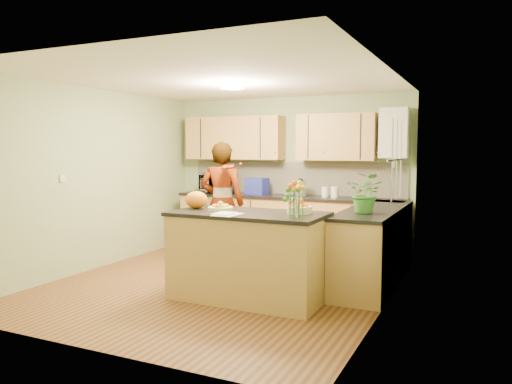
% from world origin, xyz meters
% --- Properties ---
extents(floor, '(4.50, 4.50, 0.00)m').
position_xyz_m(floor, '(0.00, 0.00, 0.00)').
color(floor, '#532B17').
rests_on(floor, ground).
extents(ceiling, '(4.00, 4.50, 0.02)m').
position_xyz_m(ceiling, '(0.00, 0.00, 2.50)').
color(ceiling, white).
rests_on(ceiling, wall_back).
extents(wall_back, '(4.00, 0.02, 2.50)m').
position_xyz_m(wall_back, '(0.00, 2.25, 1.25)').
color(wall_back, '#8EA576').
rests_on(wall_back, floor).
extents(wall_front, '(4.00, 0.02, 2.50)m').
position_xyz_m(wall_front, '(0.00, -2.25, 1.25)').
color(wall_front, '#8EA576').
rests_on(wall_front, floor).
extents(wall_left, '(0.02, 4.50, 2.50)m').
position_xyz_m(wall_left, '(-2.00, 0.00, 1.25)').
color(wall_left, '#8EA576').
rests_on(wall_left, floor).
extents(wall_right, '(0.02, 4.50, 2.50)m').
position_xyz_m(wall_right, '(2.00, 0.00, 1.25)').
color(wall_right, '#8EA576').
rests_on(wall_right, floor).
extents(back_counter, '(3.64, 0.62, 0.94)m').
position_xyz_m(back_counter, '(0.10, 1.95, 0.47)').
color(back_counter, '#AB8744').
rests_on(back_counter, floor).
extents(right_counter, '(0.62, 2.24, 0.94)m').
position_xyz_m(right_counter, '(1.70, 0.85, 0.47)').
color(right_counter, '#AB8744').
rests_on(right_counter, floor).
extents(splashback, '(3.60, 0.02, 0.52)m').
position_xyz_m(splashback, '(0.10, 2.23, 1.20)').
color(splashback, beige).
rests_on(splashback, back_counter).
extents(upper_cabinets, '(3.20, 0.34, 0.70)m').
position_xyz_m(upper_cabinets, '(-0.18, 2.08, 1.85)').
color(upper_cabinets, '#AB8744').
rests_on(upper_cabinets, wall_back).
extents(boiler, '(0.40, 0.30, 0.86)m').
position_xyz_m(boiler, '(1.70, 2.09, 1.90)').
color(boiler, silver).
rests_on(boiler, wall_back).
extents(window_right, '(0.01, 1.30, 1.05)m').
position_xyz_m(window_right, '(1.99, 0.60, 1.55)').
color(window_right, silver).
rests_on(window_right, wall_right).
extents(light_switch, '(0.02, 0.09, 0.09)m').
position_xyz_m(light_switch, '(-1.99, -0.60, 1.30)').
color(light_switch, silver).
rests_on(light_switch, wall_left).
extents(ceiling_lamp, '(0.30, 0.30, 0.07)m').
position_xyz_m(ceiling_lamp, '(0.00, 0.30, 2.46)').
color(ceiling_lamp, '#FFEABF').
rests_on(ceiling_lamp, ceiling).
extents(peninsula_island, '(1.71, 0.87, 0.98)m').
position_xyz_m(peninsula_island, '(0.56, -0.41, 0.49)').
color(peninsula_island, '#AB8744').
rests_on(peninsula_island, floor).
extents(fruit_dish, '(0.28, 0.28, 0.10)m').
position_xyz_m(fruit_dish, '(0.21, -0.41, 1.02)').
color(fruit_dish, '#F7ECC5').
rests_on(fruit_dish, peninsula_island).
extents(orange_bowl, '(0.27, 0.27, 0.16)m').
position_xyz_m(orange_bowl, '(1.11, -0.26, 1.04)').
color(orange_bowl, '#F7ECC5').
rests_on(orange_bowl, peninsula_island).
extents(flower_vase, '(0.24, 0.24, 0.44)m').
position_xyz_m(flower_vase, '(1.16, -0.59, 1.27)').
color(flower_vase, silver).
rests_on(flower_vase, peninsula_island).
extents(orange_bag, '(0.33, 0.30, 0.20)m').
position_xyz_m(orange_bag, '(-0.14, -0.36, 1.08)').
color(orange_bag, orange).
rests_on(orange_bag, peninsula_island).
extents(papers, '(0.24, 0.33, 0.01)m').
position_xyz_m(papers, '(0.46, -0.71, 0.98)').
color(papers, white).
rests_on(papers, peninsula_island).
extents(violinist, '(0.72, 0.55, 1.78)m').
position_xyz_m(violinist, '(-0.52, 0.95, 0.89)').
color(violinist, tan).
rests_on(violinist, floor).
extents(violin, '(0.59, 0.51, 0.15)m').
position_xyz_m(violin, '(-0.32, 0.73, 1.42)').
color(violin, '#4E1104').
rests_on(violin, violinist).
extents(microwave, '(0.63, 0.49, 0.31)m').
position_xyz_m(microwave, '(-1.15, 1.96, 1.10)').
color(microwave, silver).
rests_on(microwave, back_counter).
extents(blue_box, '(0.35, 0.28, 0.26)m').
position_xyz_m(blue_box, '(-0.43, 1.95, 1.07)').
color(blue_box, navy).
rests_on(blue_box, back_counter).
extents(kettle, '(0.17, 0.17, 0.32)m').
position_xyz_m(kettle, '(0.32, 1.93, 1.07)').
color(kettle, silver).
rests_on(kettle, back_counter).
extents(jar_cream, '(0.11, 0.11, 0.16)m').
position_xyz_m(jar_cream, '(0.72, 1.96, 1.02)').
color(jar_cream, '#F7ECC5').
rests_on(jar_cream, back_counter).
extents(jar_white, '(0.14, 0.14, 0.17)m').
position_xyz_m(jar_white, '(0.87, 1.92, 1.02)').
color(jar_white, silver).
rests_on(jar_white, back_counter).
extents(potted_plant, '(0.47, 0.42, 0.47)m').
position_xyz_m(potted_plant, '(1.70, 0.33, 1.17)').
color(potted_plant, '#347A28').
rests_on(potted_plant, right_counter).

